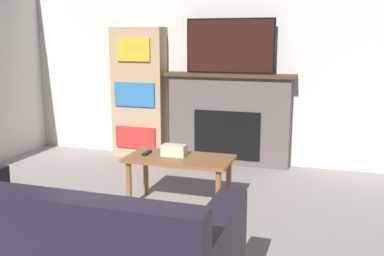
{
  "coord_description": "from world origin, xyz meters",
  "views": [
    {
      "loc": [
        1.15,
        -1.13,
        1.51
      ],
      "look_at": [
        -0.07,
        2.62,
        0.71
      ],
      "focal_mm": 42.0,
      "sensor_mm": 36.0,
      "label": 1
    }
  ],
  "objects_px": {
    "fireplace": "(229,119)",
    "coffee_table": "(179,164)",
    "tv": "(230,46)",
    "bookshelf": "(139,93)"
  },
  "relations": [
    {
      "from": "bookshelf",
      "to": "coffee_table",
      "type": "bearing_deg",
      "value": -54.3
    },
    {
      "from": "tv",
      "to": "coffee_table",
      "type": "bearing_deg",
      "value": -93.91
    },
    {
      "from": "fireplace",
      "to": "bookshelf",
      "type": "distance_m",
      "value": 1.19
    },
    {
      "from": "fireplace",
      "to": "coffee_table",
      "type": "relative_size",
      "value": 1.63
    },
    {
      "from": "fireplace",
      "to": "coffee_table",
      "type": "xyz_separation_m",
      "value": [
        -0.1,
        -1.5,
        -0.17
      ]
    },
    {
      "from": "coffee_table",
      "to": "bookshelf",
      "type": "height_order",
      "value": "bookshelf"
    },
    {
      "from": "tv",
      "to": "bookshelf",
      "type": "relative_size",
      "value": 0.64
    },
    {
      "from": "fireplace",
      "to": "tv",
      "type": "relative_size",
      "value": 1.49
    },
    {
      "from": "bookshelf",
      "to": "tv",
      "type": "bearing_deg",
      "value": 0.17
    },
    {
      "from": "tv",
      "to": "coffee_table",
      "type": "relative_size",
      "value": 1.1
    }
  ]
}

